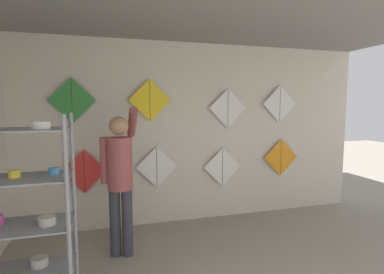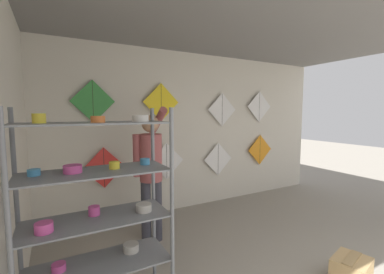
{
  "view_description": "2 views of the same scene",
  "coord_description": "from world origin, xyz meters",
  "px_view_note": "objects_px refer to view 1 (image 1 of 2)",
  "views": [
    {
      "loc": [
        -1.26,
        -0.55,
        1.84
      ],
      "look_at": [
        -0.06,
        3.67,
        1.38
      ],
      "focal_mm": 28.0,
      "sensor_mm": 36.0,
      "label": 1
    },
    {
      "loc": [
        -2.26,
        -0.14,
        1.75
      ],
      "look_at": [
        -0.18,
        3.67,
        1.33
      ],
      "focal_mm": 24.0,
      "sensor_mm": 36.0,
      "label": 2
    }
  ],
  "objects_px": {
    "kite_1": "(157,167)",
    "kite_2": "(222,167)",
    "kite_6": "(228,108)",
    "kite_7": "(280,104)",
    "shopkeeper": "(120,173)",
    "kite_3": "(281,157)",
    "kite_0": "(84,171)",
    "kite_4": "(72,100)",
    "kite_5": "(150,100)"
  },
  "relations": [
    {
      "from": "shopkeeper",
      "to": "kite_3",
      "type": "relative_size",
      "value": 2.88
    },
    {
      "from": "shopkeeper",
      "to": "kite_4",
      "type": "height_order",
      "value": "kite_4"
    },
    {
      "from": "shopkeeper",
      "to": "kite_5",
      "type": "distance_m",
      "value": 1.3
    },
    {
      "from": "shopkeeper",
      "to": "kite_4",
      "type": "bearing_deg",
      "value": 141.62
    },
    {
      "from": "kite_4",
      "to": "kite_7",
      "type": "height_order",
      "value": "kite_4"
    },
    {
      "from": "kite_6",
      "to": "kite_7",
      "type": "xyz_separation_m",
      "value": [
        0.94,
        0.0,
        0.07
      ]
    },
    {
      "from": "kite_5",
      "to": "kite_0",
      "type": "bearing_deg",
      "value": 180.0
    },
    {
      "from": "kite_2",
      "to": "kite_4",
      "type": "bearing_deg",
      "value": 180.0
    },
    {
      "from": "kite_0",
      "to": "kite_4",
      "type": "height_order",
      "value": "kite_4"
    },
    {
      "from": "kite_4",
      "to": "kite_7",
      "type": "xyz_separation_m",
      "value": [
        3.27,
        0.0,
        -0.04
      ]
    },
    {
      "from": "kite_4",
      "to": "kite_6",
      "type": "relative_size",
      "value": 1.0
    },
    {
      "from": "kite_4",
      "to": "shopkeeper",
      "type": "bearing_deg",
      "value": -54.17
    },
    {
      "from": "kite_1",
      "to": "kite_3",
      "type": "distance_m",
      "value": 2.15
    },
    {
      "from": "kite_4",
      "to": "kite_6",
      "type": "distance_m",
      "value": 2.33
    },
    {
      "from": "kite_7",
      "to": "shopkeeper",
      "type": "bearing_deg",
      "value": -163.05
    },
    {
      "from": "kite_1",
      "to": "kite_6",
      "type": "bearing_deg",
      "value": 0.0
    },
    {
      "from": "shopkeeper",
      "to": "kite_6",
      "type": "height_order",
      "value": "kite_6"
    },
    {
      "from": "kite_0",
      "to": "kite_1",
      "type": "xyz_separation_m",
      "value": [
        1.04,
        0.0,
        0.01
      ]
    },
    {
      "from": "kite_6",
      "to": "shopkeeper",
      "type": "bearing_deg",
      "value": -154.81
    },
    {
      "from": "kite_0",
      "to": "kite_6",
      "type": "bearing_deg",
      "value": 0.0
    },
    {
      "from": "kite_7",
      "to": "kite_1",
      "type": "bearing_deg",
      "value": 180.0
    },
    {
      "from": "kite_4",
      "to": "kite_6",
      "type": "height_order",
      "value": "kite_4"
    },
    {
      "from": "kite_3",
      "to": "kite_2",
      "type": "bearing_deg",
      "value": 180.0
    },
    {
      "from": "kite_5",
      "to": "kite_7",
      "type": "relative_size",
      "value": 1.0
    },
    {
      "from": "kite_6",
      "to": "kite_0",
      "type": "bearing_deg",
      "value": 180.0
    },
    {
      "from": "kite_2",
      "to": "kite_3",
      "type": "xyz_separation_m",
      "value": [
        1.07,
        0.0,
        0.11
      ]
    },
    {
      "from": "kite_0",
      "to": "kite_6",
      "type": "height_order",
      "value": "kite_6"
    },
    {
      "from": "shopkeeper",
      "to": "kite_7",
      "type": "bearing_deg",
      "value": 32.74
    },
    {
      "from": "kite_0",
      "to": "kite_7",
      "type": "height_order",
      "value": "kite_7"
    },
    {
      "from": "shopkeeper",
      "to": "kite_4",
      "type": "distance_m",
      "value": 1.34
    },
    {
      "from": "kite_2",
      "to": "shopkeeper",
      "type": "bearing_deg",
      "value": -153.73
    },
    {
      "from": "kite_2",
      "to": "kite_7",
      "type": "xyz_separation_m",
      "value": [
        1.02,
        0.0,
        1.02
      ]
    },
    {
      "from": "kite_4",
      "to": "kite_5",
      "type": "relative_size",
      "value": 1.0
    },
    {
      "from": "kite_3",
      "to": "kite_5",
      "type": "xyz_separation_m",
      "value": [
        -2.24,
        0.0,
        0.96
      ]
    },
    {
      "from": "kite_3",
      "to": "kite_4",
      "type": "distance_m",
      "value": 3.45
    },
    {
      "from": "kite_4",
      "to": "kite_1",
      "type": "bearing_deg",
      "value": 0.0
    },
    {
      "from": "kite_0",
      "to": "kite_5",
      "type": "height_order",
      "value": "kite_5"
    },
    {
      "from": "kite_4",
      "to": "kite_7",
      "type": "bearing_deg",
      "value": 0.0
    },
    {
      "from": "kite_5",
      "to": "kite_6",
      "type": "distance_m",
      "value": 1.25
    },
    {
      "from": "kite_2",
      "to": "kite_6",
      "type": "relative_size",
      "value": 1.0
    },
    {
      "from": "kite_2",
      "to": "kite_3",
      "type": "relative_size",
      "value": 1.0
    },
    {
      "from": "kite_1",
      "to": "kite_3",
      "type": "relative_size",
      "value": 1.0
    },
    {
      "from": "kite_1",
      "to": "kite_6",
      "type": "distance_m",
      "value": 1.46
    },
    {
      "from": "kite_5",
      "to": "kite_4",
      "type": "bearing_deg",
      "value": 180.0
    },
    {
      "from": "kite_0",
      "to": "kite_6",
      "type": "xyz_separation_m",
      "value": [
        2.2,
        0.0,
        0.9
      ]
    },
    {
      "from": "kite_2",
      "to": "kite_7",
      "type": "distance_m",
      "value": 1.44
    },
    {
      "from": "shopkeeper",
      "to": "kite_3",
      "type": "distance_m",
      "value": 2.85
    },
    {
      "from": "kite_4",
      "to": "kite_7",
      "type": "relative_size",
      "value": 1.0
    },
    {
      "from": "kite_1",
      "to": "kite_2",
      "type": "relative_size",
      "value": 1.0
    },
    {
      "from": "shopkeeper",
      "to": "kite_3",
      "type": "bearing_deg",
      "value": 32.45
    }
  ]
}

